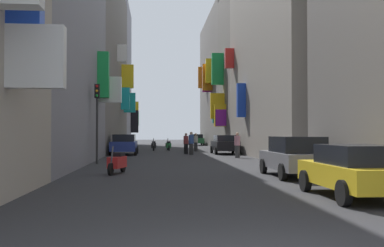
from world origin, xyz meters
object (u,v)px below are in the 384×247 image
at_px(traffic_light_near_corner, 97,109).
at_px(pedestrian_near_right, 237,145).
at_px(pedestrian_crossing, 191,143).
at_px(parked_car_yellow, 355,170).
at_px(parked_car_grey, 295,156).
at_px(parked_car_black, 225,144).
at_px(parked_car_green, 196,139).
at_px(scooter_red, 117,162).
at_px(parked_car_blue, 124,144).
at_px(scooter_black, 154,146).
at_px(pedestrian_mid_street, 186,144).
at_px(pedestrian_near_left, 196,142).
at_px(scooter_green, 168,145).

bearing_deg(traffic_light_near_corner, pedestrian_near_right, 30.13).
bearing_deg(pedestrian_crossing, parked_car_yellow, -83.94).
height_order(parked_car_grey, pedestrian_near_right, pedestrian_near_right).
bearing_deg(parked_car_grey, parked_car_black, 89.54).
height_order(parked_car_green, traffic_light_near_corner, traffic_light_near_corner).
relative_size(scooter_red, traffic_light_near_corner, 0.45).
relative_size(parked_car_green, scooter_red, 2.16).
distance_m(pedestrian_near_right, traffic_light_near_corner, 10.05).
relative_size(scooter_red, pedestrian_near_right, 1.16).
xyz_separation_m(parked_car_blue, scooter_black, (2.19, 7.40, -0.33)).
bearing_deg(parked_car_blue, parked_car_grey, -66.68).
relative_size(parked_car_green, traffic_light_near_corner, 0.98).
bearing_deg(traffic_light_near_corner, parked_car_grey, -42.99).
xyz_separation_m(parked_car_green, pedestrian_mid_street, (-2.97, -23.73, 0.04)).
xyz_separation_m(parked_car_grey, parked_car_green, (0.07, 41.87, -0.02)).
bearing_deg(pedestrian_near_right, parked_car_yellow, -91.00).
distance_m(parked_car_blue, parked_car_green, 25.43).
relative_size(parked_car_yellow, pedestrian_near_left, 2.45).
relative_size(parked_car_yellow, pedestrian_mid_street, 2.42).
bearing_deg(pedestrian_mid_street, pedestrian_near_right, -60.77).
height_order(parked_car_black, pedestrian_crossing, pedestrian_crossing).
distance_m(parked_car_grey, pedestrian_mid_street, 18.38).
height_order(parked_car_black, pedestrian_near_left, pedestrian_near_left).
bearing_deg(parked_car_blue, parked_car_green, 72.45).
relative_size(parked_car_blue, scooter_green, 2.12).
bearing_deg(scooter_green, parked_car_green, 75.92).
bearing_deg(parked_car_black, traffic_light_near_corner, -129.53).
height_order(parked_car_green, scooter_red, parked_car_green).
relative_size(parked_car_green, pedestrian_near_right, 2.50).
height_order(parked_car_grey, pedestrian_mid_street, pedestrian_mid_street).
xyz_separation_m(scooter_red, scooter_green, (2.74, 23.65, -0.00)).
bearing_deg(parked_car_grey, scooter_green, 99.03).
distance_m(parked_car_blue, pedestrian_near_right, 9.15).
bearing_deg(parked_car_yellow, pedestrian_near_left, 93.02).
height_order(scooter_red, pedestrian_mid_street, pedestrian_mid_street).
xyz_separation_m(parked_car_green, traffic_light_near_corner, (-8.44, -34.07, 2.14)).
xyz_separation_m(parked_car_yellow, pedestrian_near_left, (-1.51, 28.58, 0.08)).
distance_m(parked_car_yellow, pedestrian_crossing, 22.63).
xyz_separation_m(parked_car_yellow, pedestrian_mid_street, (-2.71, 23.62, 0.09)).
relative_size(scooter_green, pedestrian_crossing, 1.13).
xyz_separation_m(parked_car_black, scooter_green, (-4.19, 7.33, -0.31)).
distance_m(parked_car_black, scooter_red, 17.73).
height_order(pedestrian_crossing, traffic_light_near_corner, traffic_light_near_corner).
height_order(parked_car_blue, parked_car_green, parked_car_blue).
height_order(parked_car_yellow, parked_car_green, parked_car_green).
height_order(parked_car_blue, scooter_red, parked_car_blue).
relative_size(scooter_red, pedestrian_mid_street, 1.19).
relative_size(scooter_red, scooter_green, 1.00).
distance_m(parked_car_blue, pedestrian_near_left, 8.06).
distance_m(parked_car_yellow, pedestrian_near_left, 28.62).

